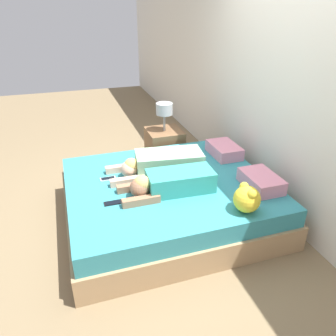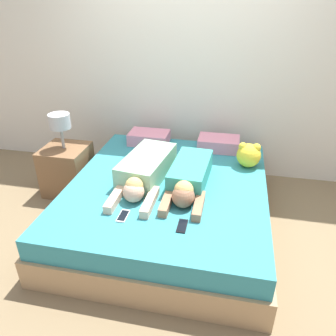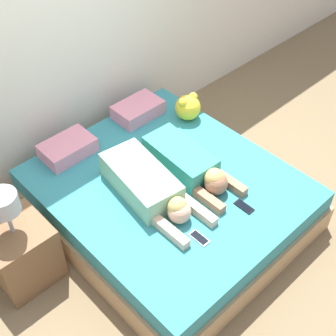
# 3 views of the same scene
# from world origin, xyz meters

# --- Properties ---
(ground_plane) EXTENTS (12.00, 12.00, 0.00)m
(ground_plane) POSITION_xyz_m (0.00, 0.00, 0.00)
(ground_plane) COLOR #7F6B4C
(wall_back) EXTENTS (12.00, 0.06, 2.60)m
(wall_back) POSITION_xyz_m (0.00, 1.18, 1.30)
(wall_back) COLOR silver
(wall_back) RESTS_ON ground_plane
(bed) EXTENTS (1.81, 2.06, 0.44)m
(bed) POSITION_xyz_m (0.00, 0.00, 0.22)
(bed) COLOR tan
(bed) RESTS_ON ground_plane
(pillow_head_left) EXTENTS (0.44, 0.29, 0.13)m
(pillow_head_left) POSITION_xyz_m (-0.39, 0.82, 0.51)
(pillow_head_left) COLOR pink
(pillow_head_left) RESTS_ON bed
(pillow_head_right) EXTENTS (0.44, 0.29, 0.13)m
(pillow_head_right) POSITION_xyz_m (0.39, 0.82, 0.51)
(pillow_head_right) COLOR pink
(pillow_head_right) RESTS_ON bed
(person_left) EXTENTS (0.44, 1.03, 0.21)m
(person_left) POSITION_xyz_m (-0.21, -0.01, 0.54)
(person_left) COLOR #8CBF99
(person_left) RESTS_ON bed
(person_right) EXTENTS (0.34, 0.92, 0.21)m
(person_right) POSITION_xyz_m (0.19, -0.05, 0.54)
(person_right) COLOR teal
(person_right) RESTS_ON bed
(cell_phone_left) EXTENTS (0.07, 0.16, 0.01)m
(cell_phone_left) POSITION_xyz_m (-0.23, -0.57, 0.44)
(cell_phone_left) COLOR silver
(cell_phone_left) RESTS_ON bed
(cell_phone_right) EXTENTS (0.07, 0.16, 0.01)m
(cell_phone_right) POSITION_xyz_m (0.23, -0.60, 0.44)
(cell_phone_right) COLOR black
(cell_phone_right) RESTS_ON bed
(plush_toy) EXTENTS (0.24, 0.24, 0.25)m
(plush_toy) POSITION_xyz_m (0.71, 0.48, 0.56)
(plush_toy) COLOR yellow
(plush_toy) RESTS_ON bed
(nightstand) EXTENTS (0.46, 0.46, 0.89)m
(nightstand) POSITION_xyz_m (-1.19, 0.34, 0.30)
(nightstand) COLOR brown
(nightstand) RESTS_ON ground_plane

